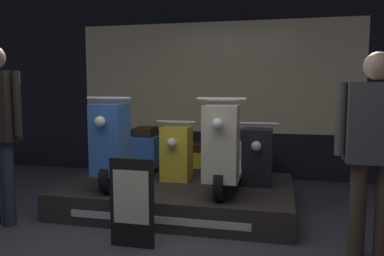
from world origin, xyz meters
The scene contains 8 objects.
shop_wall_back centered at (0.00, 3.25, 1.60)m, with size 7.97×0.09×3.20m.
display_platform centered at (-0.15, 1.53, 0.15)m, with size 2.60×1.59×0.30m.
scooter_display_left centered at (-0.73, 1.47, 0.69)m, with size 0.48×1.55×1.01m.
scooter_display_right centered at (0.43, 1.47, 0.69)m, with size 0.48×1.55×1.01m.
scooter_backrow_0 centered at (-0.20, 2.16, 0.39)m, with size 0.48×1.55×1.01m.
scooter_backrow_1 centered at (0.75, 2.16, 0.39)m, with size 0.48×1.55×1.01m.
person_right_browsing centered at (1.72, 0.60, 0.99)m, with size 0.59×0.24×1.68m.
price_sign_board centered at (-0.26, 0.39, 0.40)m, with size 0.40×0.04×0.79m.
Camera 1 is at (0.97, -2.58, 1.41)m, focal length 35.00 mm.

